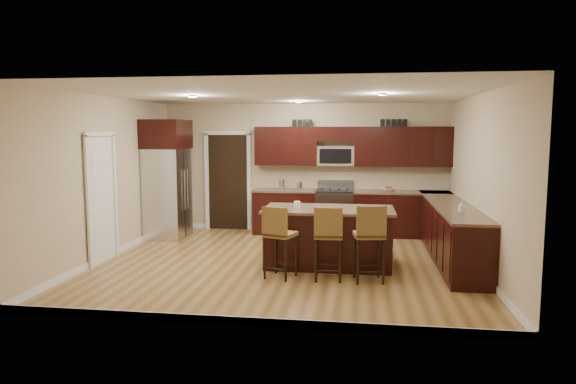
# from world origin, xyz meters

# --- Properties ---
(floor) EXTENTS (6.00, 6.00, 0.00)m
(floor) POSITION_xyz_m (0.00, 0.00, 0.00)
(floor) COLOR olive
(floor) RESTS_ON ground
(ceiling) EXTENTS (6.00, 6.00, 0.00)m
(ceiling) POSITION_xyz_m (0.00, 0.00, 2.70)
(ceiling) COLOR silver
(ceiling) RESTS_ON wall_back
(wall_back) EXTENTS (6.00, 0.00, 6.00)m
(wall_back) POSITION_xyz_m (0.00, 2.75, 1.35)
(wall_back) COLOR #BFAC8A
(wall_back) RESTS_ON floor
(wall_left) EXTENTS (0.00, 5.50, 5.50)m
(wall_left) POSITION_xyz_m (-3.00, 0.00, 1.35)
(wall_left) COLOR #BFAC8A
(wall_left) RESTS_ON floor
(wall_right) EXTENTS (0.00, 5.50, 5.50)m
(wall_right) POSITION_xyz_m (3.00, 0.00, 1.35)
(wall_right) COLOR #BFAC8A
(wall_right) RESTS_ON floor
(base_cabinets) EXTENTS (4.02, 3.96, 0.92)m
(base_cabinets) POSITION_xyz_m (1.90, 1.45, 0.46)
(base_cabinets) COLOR black
(base_cabinets) RESTS_ON floor
(upper_cabinets) EXTENTS (4.00, 0.33, 0.80)m
(upper_cabinets) POSITION_xyz_m (1.04, 2.58, 1.84)
(upper_cabinets) COLOR black
(upper_cabinets) RESTS_ON wall_back
(range) EXTENTS (0.76, 0.64, 1.11)m
(range) POSITION_xyz_m (0.68, 2.45, 0.47)
(range) COLOR silver
(range) RESTS_ON floor
(microwave) EXTENTS (0.76, 0.31, 0.40)m
(microwave) POSITION_xyz_m (0.68, 2.60, 1.62)
(microwave) COLOR silver
(microwave) RESTS_ON upper_cabinets
(doorway) EXTENTS (0.85, 0.03, 2.06)m
(doorway) POSITION_xyz_m (-1.65, 2.73, 1.03)
(doorway) COLOR black
(doorway) RESTS_ON floor
(pantry_door) EXTENTS (0.03, 0.80, 2.04)m
(pantry_door) POSITION_xyz_m (-2.98, -0.30, 1.02)
(pantry_door) COLOR white
(pantry_door) RESTS_ON floor
(letter_decor) EXTENTS (2.20, 0.03, 0.15)m
(letter_decor) POSITION_xyz_m (0.90, 2.58, 2.29)
(letter_decor) COLOR black
(letter_decor) RESTS_ON upper_cabinets
(island) EXTENTS (2.04, 1.08, 0.92)m
(island) POSITION_xyz_m (0.70, -0.06, 0.43)
(island) COLOR black
(island) RESTS_ON floor
(stool_left) EXTENTS (0.50, 0.50, 1.06)m
(stool_left) POSITION_xyz_m (0.03, -0.89, 0.66)
(stool_left) COLOR olive
(stool_left) RESTS_ON floor
(stool_mid) EXTENTS (0.42, 0.42, 1.07)m
(stool_mid) POSITION_xyz_m (0.75, -0.90, 0.67)
(stool_mid) COLOR olive
(stool_mid) RESTS_ON floor
(stool_right) EXTENTS (0.47, 0.47, 1.10)m
(stool_right) POSITION_xyz_m (1.33, -0.90, 0.69)
(stool_right) COLOR olive
(stool_right) RESTS_ON floor
(refrigerator) EXTENTS (0.79, 0.95, 2.35)m
(refrigerator) POSITION_xyz_m (-2.62, 1.68, 1.21)
(refrigerator) COLOR silver
(refrigerator) RESTS_ON floor
(floor_mat) EXTENTS (0.85, 0.62, 0.01)m
(floor_mat) POSITION_xyz_m (-0.20, 1.36, 0.01)
(floor_mat) COLOR brown
(floor_mat) RESTS_ON floor
(fruit_bowl) EXTENTS (0.32, 0.32, 0.07)m
(fruit_bowl) POSITION_xyz_m (1.76, 2.45, 0.96)
(fruit_bowl) COLOR silver
(fruit_bowl) RESTS_ON base_cabinets
(soap_bottle) EXTENTS (0.08, 0.08, 0.17)m
(soap_bottle) POSITION_xyz_m (2.70, -0.17, 1.01)
(soap_bottle) COLOR #B2B2B2
(soap_bottle) RESTS_ON base_cabinets
(canister_tall) EXTENTS (0.12, 0.12, 0.21)m
(canister_tall) POSITION_xyz_m (-0.42, 2.45, 1.03)
(canister_tall) COLOR silver
(canister_tall) RESTS_ON base_cabinets
(canister_short) EXTENTS (0.11, 0.11, 0.17)m
(canister_short) POSITION_xyz_m (-0.05, 2.45, 1.00)
(canister_short) COLOR silver
(canister_short) RESTS_ON base_cabinets
(island_jar) EXTENTS (0.10, 0.10, 0.10)m
(island_jar) POSITION_xyz_m (0.20, -0.06, 0.97)
(island_jar) COLOR white
(island_jar) RESTS_ON island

